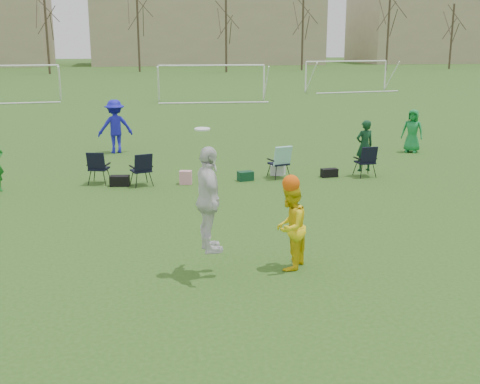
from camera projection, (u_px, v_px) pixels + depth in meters
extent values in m
plane|color=#2C4D18|center=(239.00, 282.00, 10.55)|extent=(260.00, 260.00, 0.00)
imported|color=#1818B6|center=(115.00, 126.00, 22.32)|extent=(1.40, 0.97, 1.98)
imported|color=#167D38|center=(412.00, 131.00, 22.49)|extent=(0.93, 0.89, 1.61)
imported|color=white|center=(209.00, 200.00, 10.54)|extent=(0.55, 1.15, 1.90)
imported|color=yellow|center=(290.00, 227.00, 10.99)|extent=(0.93, 0.98, 1.59)
sphere|color=#EE560C|center=(291.00, 183.00, 10.79)|extent=(0.32, 0.32, 0.32)
cylinder|color=white|center=(202.00, 129.00, 10.28)|extent=(0.27, 0.27, 0.04)
imported|color=#0E351C|center=(365.00, 146.00, 18.54)|extent=(0.63, 0.46, 1.59)
cube|color=black|center=(120.00, 181.00, 17.42)|extent=(0.59, 0.38, 0.30)
cube|color=pink|center=(186.00, 177.00, 17.62)|extent=(0.39, 0.30, 0.40)
cube|color=#0F3A22|center=(245.00, 176.00, 18.08)|extent=(0.50, 0.37, 0.28)
cube|color=silver|center=(277.00, 170.00, 18.82)|extent=(0.48, 0.39, 0.32)
cylinder|color=white|center=(281.00, 170.00, 18.90)|extent=(0.26, 0.26, 0.30)
cube|color=black|center=(329.00, 173.00, 18.57)|extent=(0.52, 0.30, 0.26)
cube|color=black|center=(99.00, 167.00, 17.65)|extent=(0.74, 0.74, 0.96)
cube|color=black|center=(141.00, 169.00, 17.39)|extent=(0.75, 0.75, 0.96)
cube|color=black|center=(279.00, 162.00, 18.36)|extent=(0.74, 0.74, 0.96)
cube|color=black|center=(365.00, 161.00, 18.56)|extent=(0.65, 0.65, 0.96)
cylinder|color=white|center=(60.00, 83.00, 41.82)|extent=(0.12, 0.12, 2.40)
cylinder|color=white|center=(2.00, 66.00, 40.57)|extent=(7.28, 0.76, 0.12)
cylinder|color=white|center=(158.00, 84.00, 41.05)|extent=(0.12, 0.12, 2.40)
cylinder|color=white|center=(264.00, 83.00, 41.86)|extent=(0.12, 0.12, 2.40)
cylinder|color=white|center=(212.00, 65.00, 41.16)|extent=(7.29, 0.63, 0.12)
cylinder|color=white|center=(306.00, 77.00, 48.18)|extent=(0.12, 0.12, 2.40)
cylinder|color=white|center=(385.00, 75.00, 50.43)|extent=(0.12, 0.12, 2.40)
cylinder|color=white|center=(347.00, 61.00, 49.01)|extent=(7.25, 1.13, 0.12)
cylinder|color=#382B21|center=(47.00, 31.00, 72.60)|extent=(0.28, 0.28, 10.20)
cylinder|color=#382B21|center=(138.00, 27.00, 77.27)|extent=(0.28, 0.28, 11.40)
cylinder|color=#382B21|center=(226.00, 36.00, 76.66)|extent=(0.28, 0.28, 9.00)
cylinder|color=#382B21|center=(303.00, 32.00, 81.33)|extent=(0.28, 0.28, 10.20)
cylinder|color=#382B21|center=(388.00, 27.00, 80.28)|extent=(0.28, 0.28, 11.40)
cylinder|color=#382B21|center=(452.00, 37.00, 85.39)|extent=(0.28, 0.28, 9.00)
cube|color=tan|center=(206.00, 31.00, 102.79)|extent=(38.00, 16.00, 11.00)
cube|color=tan|center=(438.00, 26.00, 110.20)|extent=(30.00, 16.00, 13.00)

